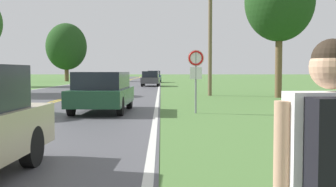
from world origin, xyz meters
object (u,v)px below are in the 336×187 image
object	(u,v)px
traffic_sign	(196,66)
tree_mid_treeline	(66,47)
car_dark_green_van_mid_near	(103,90)
car_dark_grey_hatchback_mid_far	(151,78)
car_dark_blue_sedan_distant	(154,76)
hitchhiker_person	(334,172)
car_white_hatchback_receding	(90,78)
tree_far_back	(279,2)

from	to	relation	value
traffic_sign	tree_mid_treeline	bearing A→B (deg)	107.70
traffic_sign	car_dark_green_van_mid_near	world-z (taller)	traffic_sign
traffic_sign	car_dark_grey_hatchback_mid_far	size ratio (longest dim) A/B	0.56
car_dark_green_van_mid_near	car_dark_blue_sedan_distant	bearing A→B (deg)	-179.64
hitchhiker_person	car_dark_green_van_mid_near	bearing A→B (deg)	9.40
tree_mid_treeline	car_dark_green_van_mid_near	world-z (taller)	tree_mid_treeline
car_dark_green_van_mid_near	car_white_hatchback_receding	size ratio (longest dim) A/B	1.06
car_dark_grey_hatchback_mid_far	car_white_hatchback_receding	size ratio (longest dim) A/B	0.96
traffic_sign	car_dark_blue_sedan_distant	distance (m)	42.34
hitchhiker_person	car_dark_blue_sedan_distant	distance (m)	55.64
car_dark_grey_hatchback_mid_far	tree_mid_treeline	bearing A→B (deg)	-145.91
tree_far_back	car_dark_green_van_mid_near	size ratio (longest dim) A/B	1.72
hitchhiker_person	car_dark_grey_hatchback_mid_far	distance (m)	41.08
tree_far_back	car_dark_grey_hatchback_mid_far	distance (m)	20.71
tree_mid_treeline	car_dark_grey_hatchback_mid_far	world-z (taller)	tree_mid_treeline
car_dark_green_van_mid_near	hitchhiker_person	bearing A→B (deg)	14.57
traffic_sign	car_dark_blue_sedan_distant	world-z (taller)	traffic_sign
car_dark_grey_hatchback_mid_far	car_white_hatchback_receding	distance (m)	8.83
tree_far_back	car_dark_green_van_mid_near	distance (m)	13.40
traffic_sign	tree_far_back	world-z (taller)	tree_far_back
car_dark_grey_hatchback_mid_far	car_dark_blue_sedan_distant	distance (m)	14.58
tree_far_back	car_white_hatchback_receding	world-z (taller)	tree_far_back
traffic_sign	car_dark_grey_hatchback_mid_far	distance (m)	27.80
traffic_sign	tree_mid_treeline	xyz separation A→B (m)	(-15.69, 49.14, 3.52)
car_dark_green_van_mid_near	car_dark_grey_hatchback_mid_far	world-z (taller)	car_dark_grey_hatchback_mid_far
car_dark_grey_hatchback_mid_far	car_white_hatchback_receding	xyz separation A→B (m)	(-7.12, 5.23, -0.05)
car_dark_green_van_mid_near	tree_mid_treeline	bearing A→B (deg)	-163.79
car_white_hatchback_receding	tree_far_back	bearing A→B (deg)	-148.50
tree_mid_treeline	car_dark_grey_hatchback_mid_far	size ratio (longest dim) A/B	2.13
traffic_sign	car_dark_green_van_mid_near	distance (m)	3.65
traffic_sign	car_dark_green_van_mid_near	bearing A→B (deg)	171.10
hitchhiker_person	traffic_sign	xyz separation A→B (m)	(0.42, 13.35, 0.70)
car_dark_blue_sedan_distant	car_dark_green_van_mid_near	bearing A→B (deg)	0.61
tree_mid_treeline	car_dark_green_van_mid_near	distance (m)	50.30
traffic_sign	hitchhiker_person	bearing A→B (deg)	-91.81
tree_mid_treeline	car_dark_green_van_mid_near	xyz separation A→B (m)	(12.20, -48.60, -4.45)
hitchhiker_person	car_white_hatchback_receding	distance (m)	47.14
hitchhiker_person	car_dark_green_van_mid_near	distance (m)	14.23
car_dark_green_van_mid_near	car_dark_grey_hatchback_mid_far	xyz separation A→B (m)	(1.16, 27.14, 0.01)
car_dark_grey_hatchback_mid_far	car_white_hatchback_receding	bearing A→B (deg)	-124.09
tree_far_back	tree_mid_treeline	bearing A→B (deg)	118.04
hitchhiker_person	car_dark_grey_hatchback_mid_far	xyz separation A→B (m)	(-1.91, 41.03, -0.23)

